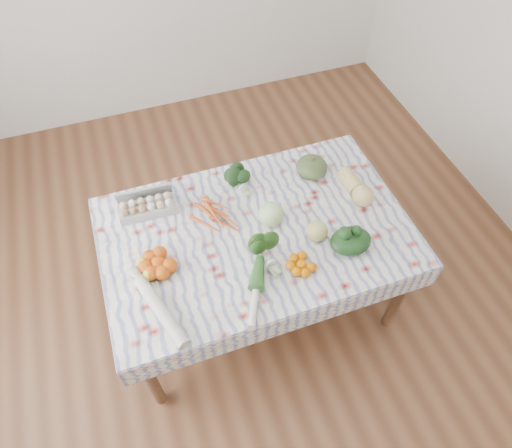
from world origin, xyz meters
name	(u,v)px	position (x,y,z in m)	size (l,w,h in m)	color
ground	(256,299)	(0.00, 0.00, 0.00)	(4.50, 4.50, 0.00)	brown
dining_table	(256,240)	(0.00, 0.00, 0.68)	(1.60, 1.00, 0.75)	brown
tablecloth	(256,231)	(0.00, 0.00, 0.76)	(1.66, 1.06, 0.01)	white
egg_carton	(147,208)	(-0.52, 0.32, 0.80)	(0.31, 0.13, 0.08)	#A7A7A2
carrot_bunch	(214,216)	(-0.19, 0.15, 0.78)	(0.23, 0.21, 0.04)	#C6531F
kale_bunch	(239,180)	(0.01, 0.33, 0.82)	(0.14, 0.12, 0.12)	#1A3715
kabocha_squash	(312,167)	(0.45, 0.29, 0.82)	(0.18, 0.18, 0.12)	#45572C
cabbage	(271,214)	(0.09, 0.03, 0.83)	(0.14, 0.14, 0.14)	#BBDF8C
butternut_squash	(356,186)	(0.63, 0.07, 0.82)	(0.12, 0.27, 0.12)	#D8B66C
orange_cluster	(158,263)	(-0.54, -0.06, 0.80)	(0.24, 0.24, 0.08)	#D8520C
broccoli	(266,255)	(-0.02, -0.20, 0.81)	(0.14, 0.14, 0.11)	#214A15
mandarin_cluster	(301,264)	(0.14, -0.29, 0.79)	(0.18, 0.18, 0.05)	orange
grapefruit	(317,231)	(0.29, -0.15, 0.82)	(0.11, 0.11, 0.11)	#C4BE65
spinach_bag	(351,241)	(0.43, -0.26, 0.81)	(0.22, 0.18, 0.10)	black
daikon	(161,311)	(-0.58, -0.32, 0.79)	(0.06, 0.06, 0.45)	silver
leek	(256,292)	(-0.13, -0.37, 0.78)	(0.04, 0.04, 0.36)	silver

